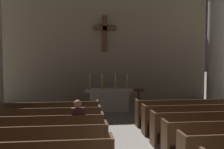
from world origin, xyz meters
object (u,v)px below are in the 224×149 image
(pew_right_row_6, at_px, (182,112))
(candlestick_inner_left, at_px, (102,84))
(pew_left_row_4, at_px, (39,132))
(candlestick_inner_right, at_px, (115,84))
(lone_worshipper, at_px, (78,123))
(column_right_second, at_px, (216,48))
(lectern, at_px, (139,103))
(pew_right_row_5, at_px, (195,119))
(pew_right_row_4, at_px, (211,127))
(pew_left_row_6, at_px, (49,115))
(candlestick_outer_left, at_px, (90,84))
(pew_left_row_3, at_px, (32,145))
(altar, at_px, (109,99))
(pew_left_row_5, at_px, (45,123))
(candlestick_outer_right, at_px, (127,84))

(pew_right_row_6, distance_m, candlestick_inner_left, 4.01)
(pew_left_row_4, height_order, candlestick_inner_right, candlestick_inner_right)
(pew_right_row_6, xyz_separation_m, lone_worshipper, (-3.69, -2.09, 0.22))
(column_right_second, bearing_deg, lectern, -168.17)
(pew_right_row_5, height_order, column_right_second, column_right_second)
(pew_left_row_4, height_order, column_right_second, column_right_second)
(pew_right_row_4, xyz_separation_m, candlestick_inner_right, (-2.04, 5.05, 0.75))
(pew_left_row_6, distance_m, candlestick_outer_left, 3.37)
(column_right_second, height_order, lectern, column_right_second)
(pew_right_row_5, distance_m, candlestick_inner_right, 4.54)
(pew_left_row_3, relative_size, candlestick_inner_right, 4.87)
(column_right_second, relative_size, lectern, 5.06)
(lone_worshipper, bearing_deg, pew_left_row_6, 115.47)
(altar, bearing_deg, candlestick_outer_left, -180.00)
(lectern, bearing_deg, pew_left_row_3, -125.23)
(pew_left_row_6, bearing_deg, pew_left_row_4, -90.00)
(pew_left_row_4, bearing_deg, candlestick_outer_left, 73.52)
(altar, xyz_separation_m, candlestick_outer_left, (-0.85, -0.00, 0.70))
(pew_right_row_5, relative_size, candlestick_inner_right, 4.87)
(column_right_second, xyz_separation_m, altar, (-4.88, 0.41, -2.30))
(pew_left_row_4, distance_m, pew_right_row_6, 5.15)
(pew_left_row_3, bearing_deg, pew_left_row_5, 90.00)
(pew_left_row_5, height_order, candlestick_inner_left, candlestick_inner_left)
(candlestick_inner_left, xyz_separation_m, lone_worshipper, (-1.05, -5.01, -0.54))
(pew_left_row_6, bearing_deg, pew_left_row_3, -90.00)
(pew_left_row_6, height_order, lone_worshipper, lone_worshipper)
(pew_left_row_4, height_order, lectern, lectern)
(pew_right_row_4, height_order, candlestick_inner_left, candlestick_inner_left)
(pew_right_row_4, bearing_deg, candlestick_outer_left, 122.32)
(pew_right_row_6, bearing_deg, lectern, 125.30)
(pew_left_row_3, xyz_separation_m, candlestick_outer_left, (1.49, 6.11, 0.75))
(pew_right_row_5, xyz_separation_m, altar, (-2.34, 3.98, 0.06))
(pew_right_row_4, relative_size, candlestick_outer_right, 4.87)
(pew_left_row_3, xyz_separation_m, candlestick_outer_right, (3.19, 6.11, 0.75))
(candlestick_outer_right, xyz_separation_m, lectern, (0.28, -1.20, -0.68))
(candlestick_outer_left, relative_size, candlestick_inner_right, 1.00)
(pew_right_row_5, bearing_deg, pew_left_row_6, 167.21)
(lectern, bearing_deg, pew_right_row_5, -66.37)
(pew_right_row_5, distance_m, altar, 4.62)
(pew_left_row_4, relative_size, candlestick_outer_right, 4.87)
(candlestick_inner_right, height_order, lectern, candlestick_inner_right)
(pew_left_row_5, distance_m, candlestick_inner_right, 4.84)
(pew_right_row_6, bearing_deg, pew_right_row_4, -90.00)
(pew_right_row_6, relative_size, column_right_second, 0.57)
(altar, bearing_deg, pew_left_row_6, -128.74)
(candlestick_inner_left, height_order, lone_worshipper, candlestick_inner_left)
(pew_left_row_6, xyz_separation_m, candlestick_inner_right, (2.64, 2.92, 0.75))
(candlestick_outer_right, bearing_deg, column_right_second, -5.85)
(pew_left_row_5, distance_m, candlestick_outer_right, 5.16)
(lone_worshipper, bearing_deg, candlestick_inner_right, 71.79)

